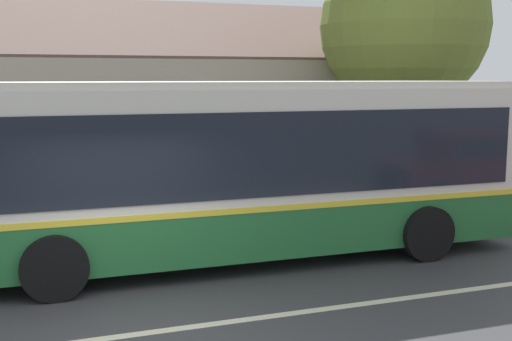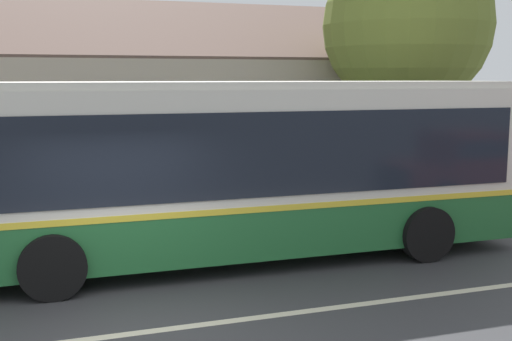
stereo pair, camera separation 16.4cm
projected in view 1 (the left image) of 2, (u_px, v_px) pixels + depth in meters
The scene contains 7 objects.
ground_plane at pixel (135, 335), 8.26m from camera, with size 300.00×300.00×0.00m, color #38383A.
sidewalk_far at pixel (90, 227), 13.83m from camera, with size 60.00×3.00×0.15m, color #ADAAA3.
lane_divider_stripe at pixel (135, 334), 8.26m from camera, with size 60.00×0.16×0.01m, color beige.
community_building at pixel (68, 118), 20.24m from camera, with size 23.36×9.27×6.75m.
transit_bus at pixel (227, 166), 11.43m from camera, with size 11.07×2.86×3.21m.
bench_down_street at pixel (110, 205), 13.68m from camera, with size 1.71×0.51×0.94m.
street_tree_primary at pixel (404, 26), 17.12m from camera, with size 4.51×4.51×6.89m.
Camera 1 is at (-1.20, -7.93, 3.30)m, focal length 45.00 mm.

